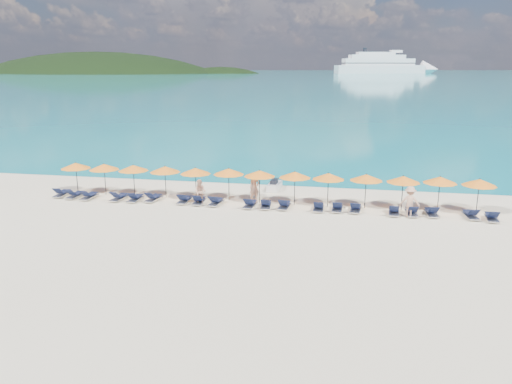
# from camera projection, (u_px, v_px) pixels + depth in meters

# --- Properties ---
(ground) EXTENTS (1400.00, 1400.00, 0.00)m
(ground) POSITION_uv_depth(u_px,v_px,m) (246.00, 225.00, 28.91)
(ground) COLOR beige
(sea) EXTENTS (1600.00, 1300.00, 0.01)m
(sea) POSITION_uv_depth(u_px,v_px,m) (351.00, 73.00, 656.96)
(sea) COLOR #1FA9B2
(sea) RESTS_ON ground
(headland_main) EXTENTS (374.00, 242.00, 126.50)m
(headland_main) POSITION_uv_depth(u_px,v_px,m) (98.00, 105.00, 607.40)
(headland_main) COLOR black
(headland_main) RESTS_ON ground
(headland_small) EXTENTS (162.00, 126.00, 85.50)m
(headland_small) POSITION_uv_depth(u_px,v_px,m) (222.00, 103.00, 598.05)
(headland_small) COLOR black
(headland_small) RESTS_ON ground
(cruise_ship) EXTENTS (124.06, 57.64, 34.56)m
(cruise_ship) POSITION_uv_depth(u_px,v_px,m) (389.00, 66.00, 579.15)
(cruise_ship) COLOR white
(cruise_ship) RESTS_ON ground
(jetski) EXTENTS (0.89, 2.16, 0.76)m
(jetski) POSITION_uv_depth(u_px,v_px,m) (274.00, 186.00, 36.97)
(jetski) COLOR silver
(jetski) RESTS_ON ground
(beachgoer_a) EXTENTS (0.86, 0.80, 1.97)m
(beachgoer_a) POSITION_uv_depth(u_px,v_px,m) (254.00, 187.00, 33.54)
(beachgoer_a) COLOR tan
(beachgoer_a) RESTS_ON ground
(beachgoer_b) EXTENTS (0.81, 0.48, 1.65)m
(beachgoer_b) POSITION_uv_depth(u_px,v_px,m) (200.00, 192.00, 33.05)
(beachgoer_b) COLOR tan
(beachgoer_b) RESTS_ON ground
(beachgoer_c) EXTENTS (1.26, 0.66, 1.89)m
(beachgoer_c) POSITION_uv_depth(u_px,v_px,m) (410.00, 202.00, 30.22)
(beachgoer_c) COLOR tan
(beachgoer_c) RESTS_ON ground
(umbrella_0) EXTENTS (2.10, 2.10, 2.28)m
(umbrella_0) POSITION_uv_depth(u_px,v_px,m) (76.00, 166.00, 35.56)
(umbrella_0) COLOR black
(umbrella_0) RESTS_ON ground
(umbrella_1) EXTENTS (2.10, 2.10, 2.28)m
(umbrella_1) POSITION_uv_depth(u_px,v_px,m) (104.00, 167.00, 35.15)
(umbrella_1) COLOR black
(umbrella_1) RESTS_ON ground
(umbrella_2) EXTENTS (2.10, 2.10, 2.28)m
(umbrella_2) POSITION_uv_depth(u_px,v_px,m) (133.00, 168.00, 34.76)
(umbrella_2) COLOR black
(umbrella_2) RESTS_ON ground
(umbrella_3) EXTENTS (2.10, 2.10, 2.28)m
(umbrella_3) POSITION_uv_depth(u_px,v_px,m) (165.00, 169.00, 34.33)
(umbrella_3) COLOR black
(umbrella_3) RESTS_ON ground
(umbrella_4) EXTENTS (2.10, 2.10, 2.28)m
(umbrella_4) POSITION_uv_depth(u_px,v_px,m) (195.00, 171.00, 33.79)
(umbrella_4) COLOR black
(umbrella_4) RESTS_ON ground
(umbrella_5) EXTENTS (2.10, 2.10, 2.28)m
(umbrella_5) POSITION_uv_depth(u_px,v_px,m) (229.00, 171.00, 33.61)
(umbrella_5) COLOR black
(umbrella_5) RESTS_ON ground
(umbrella_6) EXTENTS (2.10, 2.10, 2.28)m
(umbrella_6) POSITION_uv_depth(u_px,v_px,m) (260.00, 173.00, 33.01)
(umbrella_6) COLOR black
(umbrella_6) RESTS_ON ground
(umbrella_7) EXTENTS (2.10, 2.10, 2.28)m
(umbrella_7) POSITION_uv_depth(u_px,v_px,m) (295.00, 175.00, 32.60)
(umbrella_7) COLOR black
(umbrella_7) RESTS_ON ground
(umbrella_8) EXTENTS (2.10, 2.10, 2.28)m
(umbrella_8) POSITION_uv_depth(u_px,v_px,m) (328.00, 176.00, 32.15)
(umbrella_8) COLOR black
(umbrella_8) RESTS_ON ground
(umbrella_9) EXTENTS (2.10, 2.10, 2.28)m
(umbrella_9) POSITION_uv_depth(u_px,v_px,m) (366.00, 177.00, 31.81)
(umbrella_9) COLOR black
(umbrella_9) RESTS_ON ground
(umbrella_10) EXTENTS (2.10, 2.10, 2.28)m
(umbrella_10) POSITION_uv_depth(u_px,v_px,m) (403.00, 179.00, 31.31)
(umbrella_10) COLOR black
(umbrella_10) RESTS_ON ground
(umbrella_11) EXTENTS (2.10, 2.10, 2.28)m
(umbrella_11) POSITION_uv_depth(u_px,v_px,m) (440.00, 180.00, 31.13)
(umbrella_11) COLOR black
(umbrella_11) RESTS_ON ground
(umbrella_12) EXTENTS (2.10, 2.10, 2.28)m
(umbrella_12) POSITION_uv_depth(u_px,v_px,m) (479.00, 182.00, 30.46)
(umbrella_12) COLOR black
(umbrella_12) RESTS_ON ground
(lounger_0) EXTENTS (0.75, 1.74, 0.66)m
(lounger_0) POSITION_uv_depth(u_px,v_px,m) (62.00, 193.00, 35.10)
(lounger_0) COLOR silver
(lounger_0) RESTS_ON ground
(lounger_1) EXTENTS (0.68, 1.72, 0.66)m
(lounger_1) POSITION_uv_depth(u_px,v_px,m) (75.00, 195.00, 34.67)
(lounger_1) COLOR silver
(lounger_1) RESTS_ON ground
(lounger_2) EXTENTS (0.63, 1.71, 0.66)m
(lounger_2) POSITION_uv_depth(u_px,v_px,m) (89.00, 196.00, 34.39)
(lounger_2) COLOR silver
(lounger_2) RESTS_ON ground
(lounger_3) EXTENTS (0.77, 1.75, 0.66)m
(lounger_3) POSITION_uv_depth(u_px,v_px,m) (119.00, 197.00, 34.06)
(lounger_3) COLOR silver
(lounger_3) RESTS_ON ground
(lounger_4) EXTENTS (0.65, 1.71, 0.66)m
(lounger_4) POSITION_uv_depth(u_px,v_px,m) (135.00, 198.00, 33.84)
(lounger_4) COLOR silver
(lounger_4) RESTS_ON ground
(lounger_5) EXTENTS (0.76, 1.75, 0.66)m
(lounger_5) POSITION_uv_depth(u_px,v_px,m) (153.00, 198.00, 33.86)
(lounger_5) COLOR silver
(lounger_5) RESTS_ON ground
(lounger_6) EXTENTS (0.64, 1.71, 0.66)m
(lounger_6) POSITION_uv_depth(u_px,v_px,m) (184.00, 199.00, 33.42)
(lounger_6) COLOR silver
(lounger_6) RESTS_ON ground
(lounger_7) EXTENTS (0.74, 1.74, 0.66)m
(lounger_7) POSITION_uv_depth(u_px,v_px,m) (199.00, 200.00, 33.17)
(lounger_7) COLOR silver
(lounger_7) RESTS_ON ground
(lounger_8) EXTENTS (0.78, 1.75, 0.66)m
(lounger_8) POSITION_uv_depth(u_px,v_px,m) (216.00, 202.00, 32.91)
(lounger_8) COLOR silver
(lounger_8) RESTS_ON ground
(lounger_9) EXTENTS (0.71, 1.73, 0.66)m
(lounger_9) POSITION_uv_depth(u_px,v_px,m) (250.00, 204.00, 32.36)
(lounger_9) COLOR silver
(lounger_9) RESTS_ON ground
(lounger_10) EXTENTS (0.79, 1.75, 0.66)m
(lounger_10) POSITION_uv_depth(u_px,v_px,m) (266.00, 205.00, 32.20)
(lounger_10) COLOR silver
(lounger_10) RESTS_ON ground
(lounger_11) EXTENTS (0.71, 1.73, 0.66)m
(lounger_11) POSITION_uv_depth(u_px,v_px,m) (284.00, 205.00, 32.09)
(lounger_11) COLOR silver
(lounger_11) RESTS_ON ground
(lounger_12) EXTENTS (0.63, 1.70, 0.66)m
(lounger_12) POSITION_uv_depth(u_px,v_px,m) (319.00, 207.00, 31.64)
(lounger_12) COLOR silver
(lounger_12) RESTS_ON ground
(lounger_13) EXTENTS (0.66, 1.71, 0.66)m
(lounger_13) POSITION_uv_depth(u_px,v_px,m) (337.00, 207.00, 31.55)
(lounger_13) COLOR silver
(lounger_13) RESTS_ON ground
(lounger_14) EXTENTS (0.77, 1.75, 0.66)m
(lounger_14) POSITION_uv_depth(u_px,v_px,m) (356.00, 208.00, 31.39)
(lounger_14) COLOR silver
(lounger_14) RESTS_ON ground
(lounger_15) EXTENTS (0.73, 1.74, 0.66)m
(lounger_15) POSITION_uv_depth(u_px,v_px,m) (394.00, 211.00, 30.78)
(lounger_15) COLOR silver
(lounger_15) RESTS_ON ground
(lounger_16) EXTENTS (0.69, 1.72, 0.66)m
(lounger_16) POSITION_uv_depth(u_px,v_px,m) (412.00, 212.00, 30.64)
(lounger_16) COLOR silver
(lounger_16) RESTS_ON ground
(lounger_17) EXTENTS (0.75, 1.74, 0.66)m
(lounger_17) POSITION_uv_depth(u_px,v_px,m) (432.00, 212.00, 30.54)
(lounger_17) COLOR silver
(lounger_17) RESTS_ON ground
(lounger_18) EXTENTS (0.77, 1.75, 0.66)m
(lounger_18) POSITION_uv_depth(u_px,v_px,m) (471.00, 214.00, 30.06)
(lounger_18) COLOR silver
(lounger_18) RESTS_ON ground
(lounger_19) EXTENTS (0.75, 1.74, 0.66)m
(lounger_19) POSITION_uv_depth(u_px,v_px,m) (492.00, 217.00, 29.59)
(lounger_19) COLOR silver
(lounger_19) RESTS_ON ground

